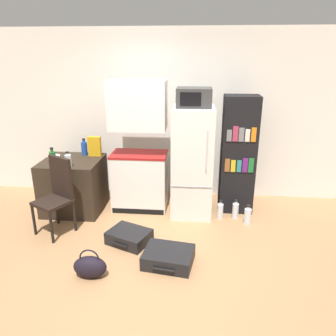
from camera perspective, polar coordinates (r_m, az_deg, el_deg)
name	(u,v)px	position (r m, az deg, el deg)	size (l,w,h in m)	color
ground_plane	(144,259)	(3.99, -4.16, -15.46)	(24.00, 24.00, 0.00)	#A3754C
wall_back	(174,115)	(5.32, 1.11, 9.14)	(6.40, 0.10, 2.65)	white
side_table	(74,185)	(5.14, -16.08, -2.83)	(0.84, 0.80, 0.79)	#2D2319
kitchen_hutch	(139,152)	(4.85, -5.07, 2.82)	(0.82, 0.51, 1.92)	white
refrigerator	(192,162)	(4.73, 4.27, 1.05)	(0.58, 0.68, 1.58)	silver
microwave	(194,98)	(4.52, 4.56, 12.14)	(0.47, 0.36, 0.26)	#333333
bookshelf	(238,155)	(4.89, 12.12, 2.19)	(0.49, 0.37, 1.73)	black
bottle_clear_short	(68,161)	(4.69, -17.00, 1.26)	(0.09, 0.09, 0.22)	silver
bottle_blue_soda	(84,148)	(5.18, -14.37, 3.39)	(0.09, 0.09, 0.26)	#1E47A3
bottle_green_tall	(53,159)	(4.72, -19.42, 1.47)	(0.09, 0.09, 0.28)	#1E6028
bowl	(54,157)	(5.14, -19.23, 1.81)	(0.18, 0.18, 0.05)	silver
cereal_box	(95,146)	(5.08, -12.66, 3.71)	(0.19, 0.07, 0.30)	gold
chair	(57,190)	(4.52, -18.70, -3.69)	(0.54, 0.54, 1.01)	black
suitcase_large_flat	(168,257)	(3.86, 0.08, -15.25)	(0.61, 0.52, 0.16)	black
suitcase_small_flat	(129,237)	(4.25, -6.78, -11.80)	(0.61, 0.55, 0.16)	black
handbag	(90,267)	(3.74, -13.43, -16.35)	(0.36, 0.20, 0.33)	black
water_bottle_front	(248,216)	(4.77, 13.70, -8.07)	(0.10, 0.10, 0.28)	silver
water_bottle_middle	(220,211)	(4.83, 9.07, -7.34)	(0.09, 0.09, 0.28)	silver
water_bottle_back	(235,210)	(4.88, 11.66, -7.22)	(0.09, 0.09, 0.29)	silver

